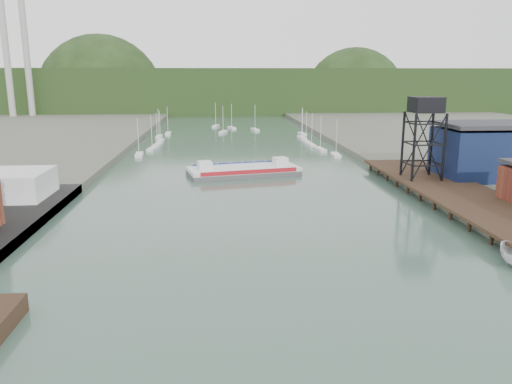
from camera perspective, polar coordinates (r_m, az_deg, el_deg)
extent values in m
plane|color=#2F4A41|center=(43.56, 3.58, -17.50)|extent=(600.00, 600.00, 0.00)
cube|color=black|center=(94.61, 22.36, -0.20)|extent=(14.00, 70.00, 0.50)
cylinder|color=black|center=(92.32, 18.98, -0.94)|extent=(0.60, 0.60, 2.20)
cylinder|color=black|center=(97.69, 25.45, -0.76)|extent=(0.60, 0.60, 2.20)
cylinder|color=black|center=(100.32, 17.61, 4.82)|extent=(0.50, 0.50, 13.00)
cylinder|color=black|center=(102.71, 20.72, 4.77)|extent=(0.50, 0.50, 13.00)
cylinder|color=black|center=(105.85, 16.41, 5.31)|extent=(0.50, 0.50, 13.00)
cylinder|color=black|center=(108.12, 19.40, 5.25)|extent=(0.50, 0.50, 13.00)
cube|color=black|center=(103.47, 18.86, 9.43)|extent=(5.50, 5.50, 3.00)
cube|color=#0C1B37|center=(112.88, 25.12, 4.01)|extent=(20.00, 14.00, 10.00)
cube|color=#2D2D33|center=(112.22, 25.41, 6.98)|extent=(20.50, 14.50, 0.80)
cube|color=silver|center=(144.33, -13.22, 4.15)|extent=(2.67, 7.65, 0.90)
cube|color=silver|center=(155.19, -11.77, 4.83)|extent=(2.81, 7.67, 0.90)
cube|color=silver|center=(163.83, -11.19, 5.29)|extent=(2.35, 7.59, 0.90)
cube|color=silver|center=(173.61, -10.85, 5.74)|extent=(2.01, 7.50, 0.90)
cube|color=silver|center=(185.89, -11.01, 6.21)|extent=(2.00, 7.50, 0.90)
cube|color=silver|center=(195.37, -10.01, 6.58)|extent=(2.16, 7.54, 0.90)
cube|color=silver|center=(141.74, 9.12, 4.17)|extent=(2.53, 7.62, 0.90)
cube|color=silver|center=(152.35, 7.35, 4.85)|extent=(2.76, 7.67, 0.90)
cube|color=silver|center=(160.68, 6.36, 5.31)|extent=(2.22, 7.56, 0.90)
cube|color=silver|center=(169.41, 5.74, 5.73)|extent=(2.18, 7.54, 0.90)
cube|color=silver|center=(180.32, 5.25, 6.19)|extent=(2.46, 7.61, 0.90)
cube|color=silver|center=(192.04, 5.29, 6.62)|extent=(2.48, 7.61, 0.90)
cube|color=silver|center=(198.28, -3.77, 6.85)|extent=(3.78, 7.76, 0.90)
cube|color=silver|center=(206.80, -0.11, 7.14)|extent=(3.31, 7.74, 0.90)
cube|color=silver|center=(214.26, -2.80, 7.34)|extent=(3.76, 7.76, 0.90)
cube|color=silver|center=(222.14, -4.62, 7.52)|extent=(3.40, 7.74, 0.90)
cylinder|color=#A7A7A2|center=(286.89, -26.59, 13.42)|extent=(3.20, 3.20, 60.00)
cylinder|color=#A7A7A2|center=(288.78, -24.70, 13.59)|extent=(3.20, 3.20, 60.00)
cube|color=black|center=(337.26, -3.58, 11.45)|extent=(500.00, 120.00, 28.00)
sphere|color=black|center=(345.49, -17.18, 10.28)|extent=(80.00, 80.00, 80.00)
sphere|color=black|center=(360.32, 11.11, 10.39)|extent=(70.00, 70.00, 70.00)
cube|color=#4D4D4F|center=(114.07, -1.44, 2.23)|extent=(26.46, 15.26, 0.99)
cube|color=silver|center=(113.91, -1.44, 2.67)|extent=(26.46, 15.26, 0.80)
cube|color=#AE131D|center=(109.13, -0.72, 2.31)|extent=(21.36, 5.05, 0.90)
cube|color=#152295|center=(118.63, -2.11, 3.19)|extent=(21.36, 5.05, 0.90)
cube|color=silver|center=(111.61, -5.87, 3.01)|extent=(3.58, 3.58, 1.99)
cube|color=silver|center=(116.43, 2.80, 3.49)|extent=(3.58, 3.58, 1.99)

